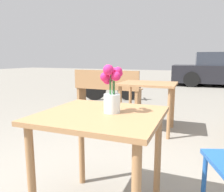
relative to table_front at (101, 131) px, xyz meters
name	(u,v)px	position (x,y,z in m)	size (l,w,h in m)	color
table_front	(101,131)	(0.00, 0.00, 0.00)	(0.81, 0.77, 0.74)	#9E7047
flower_vase	(112,93)	(0.06, 0.04, 0.26)	(0.15, 0.17, 0.32)	silver
bench_near	(107,88)	(-1.43, 3.07, -0.16)	(1.52, 0.41, 0.85)	#9E7047
table_back	(148,91)	(-0.21, 1.95, -0.01)	(0.86, 0.72, 0.74)	#9E7047
bicycle	(112,88)	(-1.72, 3.99, -0.29)	(1.43, 0.70, 0.73)	black
parked_car	(224,70)	(1.13, 8.69, 0.02)	(4.14, 2.06, 1.35)	black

